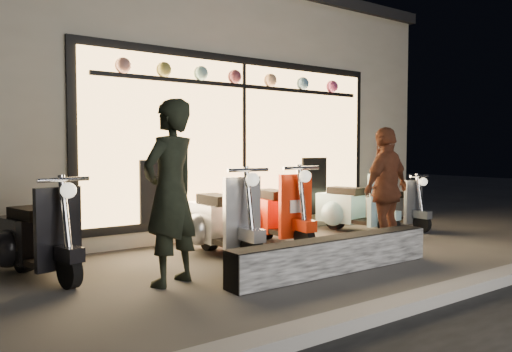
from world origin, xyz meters
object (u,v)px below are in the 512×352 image
at_px(graffiti_barrier, 335,255).
at_px(scooter_silver, 219,220).
at_px(scooter_red, 274,213).
at_px(woman, 386,190).
at_px(man, 170,192).

height_order(graffiti_barrier, scooter_silver, scooter_silver).
xyz_separation_m(scooter_red, woman, (0.84, -1.42, 0.40)).
bearing_deg(woman, scooter_silver, -42.66).
relative_size(graffiti_barrier, scooter_red, 1.79).
height_order(scooter_red, man, man).
xyz_separation_m(scooter_red, man, (-2.28, -1.21, 0.51)).
relative_size(scooter_red, woman, 0.93).
bearing_deg(graffiti_barrier, scooter_red, 73.66).
distance_m(man, woman, 3.12).
height_order(graffiti_barrier, woman, woman).
bearing_deg(scooter_silver, woman, -30.17).
height_order(scooter_silver, woman, woman).
xyz_separation_m(graffiti_barrier, scooter_silver, (-0.55, 1.63, 0.25)).
distance_m(scooter_red, man, 2.63).
distance_m(graffiti_barrier, man, 2.00).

